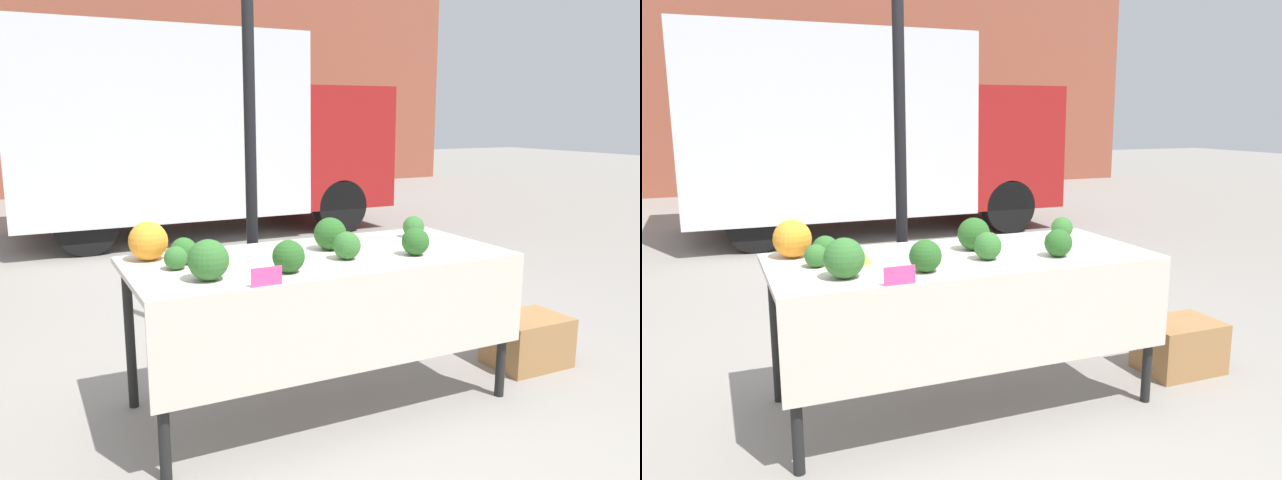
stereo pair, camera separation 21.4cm
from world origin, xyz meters
The scene contains 17 objects.
ground_plane centered at (0.00, 0.00, 0.00)m, with size 40.00×40.00×0.00m, color gray.
building_facade centered at (0.00, 10.14, 2.32)m, with size 16.00×0.60×4.64m.
tent_pole centered at (-0.09, 0.76, 1.23)m, with size 0.07×0.07×2.46m.
parked_truck centered at (0.69, 5.22, 1.31)m, with size 4.66×2.19×2.48m.
market_table centered at (0.00, -0.06, 0.71)m, with size 1.94×0.87×0.80m.
orange_cauliflower centered at (-0.81, 0.28, 0.90)m, with size 0.19×0.19×0.19m.
romanesco_head centered at (-0.54, 0.02, 0.86)m, with size 0.13×0.13×0.11m.
broccoli_head_0 centered at (0.08, -0.14, 0.87)m, with size 0.14×0.14×0.14m.
broccoli_head_1 centered at (0.70, 0.19, 0.87)m, with size 0.13×0.13×0.13m.
broccoli_head_2 centered at (-0.67, 0.12, 0.87)m, with size 0.13×0.13×0.13m.
broccoli_head_3 centered at (-0.29, -0.26, 0.88)m, with size 0.15×0.15×0.15m.
broccoli_head_4 centered at (-0.73, 0.03, 0.86)m, with size 0.11×0.11×0.11m.
broccoli_head_5 centered at (0.11, 0.10, 0.89)m, with size 0.17×0.17×0.17m.
broccoli_head_6 centered at (-0.65, -0.23, 0.89)m, with size 0.18×0.18×0.18m.
broccoli_head_7 centered at (0.44, -0.21, 0.87)m, with size 0.14×0.14×0.14m.
price_sign centered at (-0.46, -0.42, 0.84)m, with size 0.14×0.01×0.08m.
produce_crate centered at (1.36, -0.11, 0.15)m, with size 0.46×0.34×0.31m.
Camera 2 is at (-1.19, -2.88, 1.51)m, focal length 35.00 mm.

